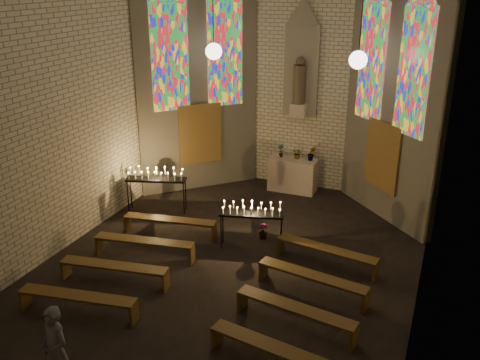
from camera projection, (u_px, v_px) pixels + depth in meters
name	position (u px, v px, depth m)	size (l,w,h in m)	color
floor	(218.00, 281.00, 11.43)	(12.00, 12.00, 0.00)	black
room	(272.00, 80.00, 12.97)	(8.22, 12.43, 7.00)	beige
altar	(293.00, 175.00, 15.94)	(1.40, 0.60, 1.00)	beige
flower_vase_left	(281.00, 151.00, 15.88)	(0.21, 0.14, 0.39)	#4C723F
flower_vase_center	(298.00, 153.00, 15.73)	(0.30, 0.26, 0.33)	#4C723F
flower_vase_right	(311.00, 154.00, 15.57)	(0.23, 0.19, 0.43)	#4C723F
aisle_flower_pot	(263.00, 231.00, 13.18)	(0.22, 0.22, 0.40)	#4C723F
votive_stand_left	(156.00, 176.00, 14.37)	(1.67, 0.87, 1.20)	black
votive_stand_right	(252.00, 211.00, 12.48)	(1.55, 0.73, 1.11)	black
pew_left_0	(170.00, 222.00, 13.30)	(2.36, 0.70, 0.45)	#503916
pew_right_0	(326.00, 251.00, 11.91)	(2.36, 0.70, 0.45)	#503916
pew_left_1	(144.00, 243.00, 12.26)	(2.36, 0.70, 0.45)	#503916
pew_right_1	(312.00, 278.00, 10.87)	(2.36, 0.70, 0.45)	#503916
pew_left_2	(114.00, 268.00, 11.23)	(2.36, 0.70, 0.45)	#503916
pew_right_2	(295.00, 310.00, 9.84)	(2.36, 0.70, 0.45)	#503916
pew_left_3	(78.00, 298.00, 10.19)	(2.36, 0.70, 0.45)	#503916
pew_right_3	(274.00, 350.00, 8.80)	(2.36, 0.70, 0.45)	#503916
visitor	(56.00, 349.00, 8.26)	(0.54, 0.35, 1.47)	#52535D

